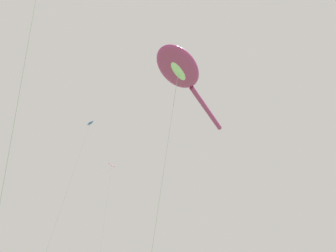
{
  "coord_description": "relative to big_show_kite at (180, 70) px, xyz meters",
  "views": [
    {
      "loc": [
        -5.48,
        -1.42,
        1.64
      ],
      "look_at": [
        -0.15,
        9.93,
        12.88
      ],
      "focal_mm": 36.33,
      "sensor_mm": 36.0,
      "label": 1
    }
  ],
  "objects": [
    {
      "name": "small_kite_stunt_black",
      "position": [
        -4.13,
        9.88,
        -2.62
      ],
      "size": [
        2.08,
        2.3,
        21.34
      ],
      "rotation": [
        0.0,
        0.0,
        -3.11
      ],
      "color": "blue",
      "rests_on": "ground"
    },
    {
      "name": "big_show_kite",
      "position": [
        0.0,
        0.0,
        0.0
      ],
      "size": [
        7.99,
        6.15,
        20.07
      ],
      "rotation": [
        0.0,
        0.0,
        -2.53
      ],
      "color": "#CC3899",
      "rests_on": "ground"
    },
    {
      "name": "small_kite_tiny_distant",
      "position": [
        0.49,
        17.32,
        0.14
      ],
      "size": [
        0.8,
        1.31,
        23.28
      ],
      "rotation": [
        0.0,
        0.0,
        -0.87
      ],
      "color": "pink",
      "rests_on": "ground"
    }
  ]
}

